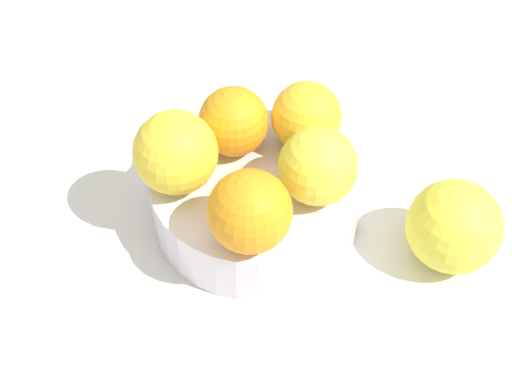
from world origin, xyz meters
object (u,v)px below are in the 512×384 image
at_px(orange_in_bowl_0, 234,121).
at_px(orange_in_bowl_1, 176,153).
at_px(orange_in_bowl_2, 319,164).
at_px(fruit_bowl, 256,197).
at_px(orange_loose_0, 454,226).
at_px(orange_in_bowl_4, 307,116).
at_px(orange_in_bowl_3, 250,212).

relative_size(orange_in_bowl_0, orange_in_bowl_1, 0.87).
relative_size(orange_in_bowl_0, orange_in_bowl_2, 0.93).
distance_m(fruit_bowl, orange_loose_0, 0.17).
height_order(fruit_bowl, orange_in_bowl_2, orange_in_bowl_2).
distance_m(orange_in_bowl_4, orange_loose_0, 0.16).
bearing_deg(orange_in_bowl_0, orange_in_bowl_3, -60.76).
relative_size(fruit_bowl, orange_in_bowl_2, 2.82).
relative_size(orange_in_bowl_3, orange_in_bowl_4, 1.08).
bearing_deg(fruit_bowl, orange_in_bowl_4, 64.17).
bearing_deg(orange_in_bowl_1, orange_in_bowl_0, 62.95).
distance_m(orange_in_bowl_1, orange_in_bowl_2, 0.12).
bearing_deg(fruit_bowl, orange_loose_0, 6.23).
bearing_deg(orange_in_bowl_1, orange_in_bowl_3, -23.58).
height_order(fruit_bowl, orange_in_bowl_4, orange_in_bowl_4).
relative_size(fruit_bowl, orange_in_bowl_1, 2.62).
height_order(orange_in_bowl_1, orange_in_bowl_4, orange_in_bowl_1).
height_order(orange_in_bowl_1, orange_loose_0, orange_in_bowl_1).
bearing_deg(orange_in_bowl_0, orange_in_bowl_4, 26.54).
xyz_separation_m(orange_in_bowl_0, orange_in_bowl_3, (0.05, -0.09, 0.00)).
bearing_deg(orange_in_bowl_4, orange_in_bowl_3, -93.03).
bearing_deg(orange_in_bowl_0, orange_loose_0, -1.97).
distance_m(fruit_bowl, orange_in_bowl_0, 0.07).
bearing_deg(orange_in_bowl_2, orange_in_bowl_1, -163.93).
height_order(fruit_bowl, orange_in_bowl_0, orange_in_bowl_0).
bearing_deg(orange_in_bowl_3, orange_in_bowl_4, 86.97).
bearing_deg(orange_in_bowl_3, orange_in_bowl_0, 119.24).
xyz_separation_m(fruit_bowl, orange_in_bowl_4, (0.03, 0.05, 0.06)).
relative_size(orange_in_bowl_2, orange_loose_0, 0.81).
distance_m(orange_in_bowl_3, orange_in_bowl_4, 0.12).
bearing_deg(orange_in_bowl_0, orange_in_bowl_2, -15.28).
bearing_deg(orange_in_bowl_0, fruit_bowl, -39.89).
bearing_deg(orange_in_bowl_4, fruit_bowl, -115.83).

